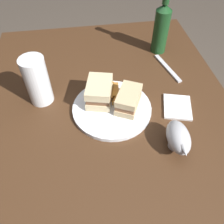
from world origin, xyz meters
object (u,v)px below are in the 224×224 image
object	(u,v)px
sandwich_half_left	(128,100)
sandwich_half_right	(99,92)
cider_bottle	(161,27)
napkin	(177,107)
plate	(112,108)
pint_glass	(38,84)
gravy_boat	(178,138)
fork	(168,68)

from	to	relation	value
sandwich_half_left	sandwich_half_right	bearing A→B (deg)	-116.39
sandwich_half_left	sandwich_half_right	world-z (taller)	sandwich_half_right
cider_bottle	sandwich_half_right	bearing A→B (deg)	-46.23
cider_bottle	napkin	distance (m)	0.35
cider_bottle	napkin	xyz separation A→B (m)	(0.34, -0.03, -0.10)
cider_bottle	plate	bearing A→B (deg)	-38.46
sandwich_half_left	napkin	world-z (taller)	sandwich_half_left
sandwich_half_left	pint_glass	size ratio (longest dim) A/B	0.75
cider_bottle	gravy_boat	bearing A→B (deg)	-9.84
cider_bottle	fork	world-z (taller)	cider_bottle
sandwich_half_left	sandwich_half_right	size ratio (longest dim) A/B	0.98
sandwich_half_right	gravy_boat	world-z (taller)	sandwich_half_right
sandwich_half_left	gravy_boat	size ratio (longest dim) A/B	0.98
pint_glass	cider_bottle	world-z (taller)	cider_bottle
sandwich_half_left	pint_glass	xyz separation A→B (m)	(-0.09, -0.29, 0.03)
gravy_boat	napkin	xyz separation A→B (m)	(-0.15, 0.06, -0.04)
pint_glass	gravy_boat	size ratio (longest dim) A/B	1.31
sandwich_half_left	napkin	xyz separation A→B (m)	(0.02, 0.17, -0.04)
napkin	sandwich_half_right	bearing A→B (deg)	-104.15
plate	gravy_boat	world-z (taller)	gravy_boat
sandwich_half_left	pint_glass	distance (m)	0.30
sandwich_half_right	pint_glass	xyz separation A→B (m)	(-0.05, -0.20, 0.02)
plate	fork	bearing A→B (deg)	126.14
pint_glass	gravy_boat	world-z (taller)	pint_glass
fork	pint_glass	bearing A→B (deg)	87.66
sandwich_half_left	cider_bottle	xyz separation A→B (m)	(-0.32, 0.19, 0.06)
gravy_boat	napkin	world-z (taller)	gravy_boat
plate	pint_glass	distance (m)	0.26
plate	pint_glass	bearing A→B (deg)	-110.29
sandwich_half_right	pint_glass	distance (m)	0.20
gravy_boat	cider_bottle	world-z (taller)	cider_bottle
sandwich_half_left	napkin	size ratio (longest dim) A/B	1.15
sandwich_half_right	gravy_boat	size ratio (longest dim) A/B	1.00
sandwich_half_left	gravy_boat	distance (m)	0.20
pint_glass	cider_bottle	bearing A→B (deg)	115.22
sandwich_half_left	sandwich_half_right	distance (m)	0.10
sandwich_half_right	cider_bottle	world-z (taller)	cider_bottle
gravy_boat	sandwich_half_left	bearing A→B (deg)	-146.67
plate	sandwich_half_left	world-z (taller)	sandwich_half_left
sandwich_half_left	fork	bearing A→B (deg)	133.53
plate	fork	xyz separation A→B (m)	(-0.18, 0.25, -0.00)
pint_glass	gravy_boat	distance (m)	0.47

